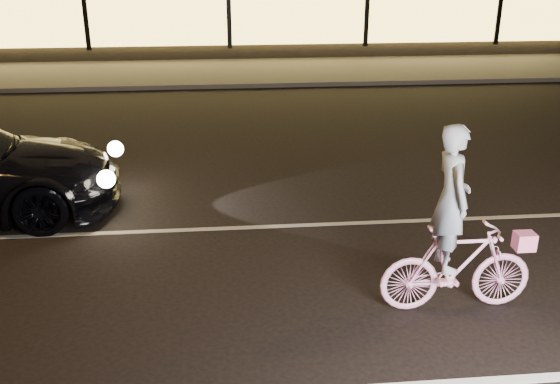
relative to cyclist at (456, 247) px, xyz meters
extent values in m
plane|color=black|center=(-2.07, 0.26, -0.74)|extent=(90.00, 90.00, 0.00)
cube|color=gray|center=(-2.07, 2.26, -0.73)|extent=(60.00, 0.10, 0.01)
cube|color=#383533|center=(-2.07, 13.26, -0.68)|extent=(30.00, 4.00, 0.12)
cube|color=#F2C555|center=(-2.07, 15.16, 0.86)|extent=(23.00, 0.15, 2.00)
cube|color=black|center=(-6.57, 15.08, 0.86)|extent=(0.15, 0.08, 2.20)
cube|color=black|center=(-2.07, 15.08, 0.86)|extent=(0.15, 0.08, 2.20)
cube|color=black|center=(2.43, 15.08, 0.86)|extent=(0.15, 0.08, 2.20)
cube|color=black|center=(6.93, 15.08, 0.86)|extent=(0.15, 0.08, 2.20)
imported|color=#FF4EA7|center=(0.04, 0.00, -0.24)|extent=(1.65, 0.47, 0.99)
imported|color=silver|center=(-0.10, 0.00, 0.56)|extent=(0.37, 0.57, 1.56)
cube|color=#FF5B99|center=(0.75, 0.00, 0.04)|extent=(0.21, 0.17, 0.19)
sphere|color=#FFF2BF|center=(-4.08, 3.92, -0.05)|extent=(0.25, 0.25, 0.25)
sphere|color=#FFF2BF|center=(-4.01, 2.56, -0.05)|extent=(0.25, 0.25, 0.25)
camera|label=1|loc=(-2.38, -5.64, 2.96)|focal=40.00mm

